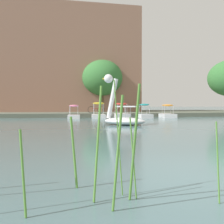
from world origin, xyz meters
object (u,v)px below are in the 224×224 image
(pedal_boat_red, at_px, (121,114))
(swan_boat, at_px, (122,114))
(pedal_boat_pink, at_px, (74,114))
(bicycle_parked, at_px, (96,110))
(pedal_boat_orange, at_px, (168,114))
(pedal_boat_yellow, at_px, (98,113))
(tree_sapling_by_fence, at_px, (102,78))
(pedal_boat_teal, at_px, (144,114))

(pedal_boat_red, bearing_deg, swan_boat, -101.41)
(pedal_boat_pink, xyz_separation_m, bicycle_parked, (2.42, 2.29, 0.38))
(bicycle_parked, bearing_deg, pedal_boat_orange, -18.66)
(swan_boat, distance_m, pedal_boat_yellow, 9.42)
(tree_sapling_by_fence, distance_m, bicycle_parked, 7.28)
(pedal_boat_orange, bearing_deg, pedal_boat_red, -179.34)
(pedal_boat_pink, distance_m, tree_sapling_by_fence, 10.07)
(swan_boat, relative_size, pedal_boat_red, 1.42)
(bicycle_parked, bearing_deg, pedal_boat_yellow, -90.93)
(pedal_boat_red, distance_m, bicycle_parked, 3.29)
(pedal_boat_yellow, bearing_deg, bicycle_parked, 89.07)
(pedal_boat_orange, height_order, pedal_boat_red, pedal_boat_red)
(pedal_boat_red, bearing_deg, pedal_boat_teal, -7.86)
(pedal_boat_yellow, distance_m, bicycle_parked, 2.36)
(swan_boat, xyz_separation_m, bicycle_parked, (-0.30, 11.75, 0.13))
(pedal_boat_orange, bearing_deg, pedal_boat_teal, -171.81)
(swan_boat, height_order, pedal_boat_yellow, swan_boat)
(swan_boat, height_order, pedal_boat_red, swan_boat)
(pedal_boat_yellow, bearing_deg, pedal_boat_teal, -5.20)
(pedal_boat_teal, xyz_separation_m, pedal_boat_red, (-2.28, 0.32, 0.04))
(pedal_boat_orange, xyz_separation_m, pedal_boat_pink, (-9.46, 0.09, 0.03))
(swan_boat, distance_m, bicycle_parked, 11.76)
(pedal_boat_red, bearing_deg, pedal_boat_orange, 0.66)
(swan_boat, distance_m, pedal_boat_teal, 9.92)
(bicycle_parked, bearing_deg, pedal_boat_pink, -136.57)
(pedal_boat_orange, distance_m, pedal_boat_pink, 9.47)
(pedal_boat_red, bearing_deg, pedal_boat_pink, 178.16)
(pedal_boat_teal, height_order, pedal_boat_yellow, pedal_boat_yellow)
(swan_boat, relative_size, pedal_boat_pink, 1.58)
(swan_boat, xyz_separation_m, pedal_boat_yellow, (-0.34, 9.41, -0.20))
(pedal_boat_yellow, height_order, tree_sapling_by_fence, tree_sapling_by_fence)
(pedal_boat_orange, xyz_separation_m, pedal_boat_red, (-4.86, -0.06, 0.05))
(pedal_boat_red, distance_m, pedal_boat_yellow, 2.22)
(pedal_boat_orange, bearing_deg, swan_boat, -125.73)
(pedal_boat_orange, distance_m, pedal_boat_teal, 2.61)
(swan_boat, distance_m, pedal_boat_orange, 11.55)
(pedal_boat_teal, bearing_deg, swan_boat, -114.83)
(pedal_boat_teal, distance_m, pedal_boat_pink, 6.90)
(tree_sapling_by_fence, bearing_deg, pedal_boat_orange, -56.11)
(pedal_boat_pink, height_order, tree_sapling_by_fence, tree_sapling_by_fence)
(pedal_boat_pink, bearing_deg, pedal_boat_orange, -0.56)
(pedal_boat_orange, height_order, pedal_boat_yellow, pedal_boat_yellow)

